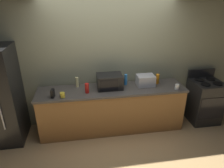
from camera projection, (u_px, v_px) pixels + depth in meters
ground_plane at (115, 140)px, 3.92m from camera, size 8.00×8.00×0.00m
back_wall at (109, 60)px, 4.09m from camera, size 6.40×0.10×2.70m
counter_run at (112, 109)px, 4.09m from camera, size 2.84×0.64×0.90m
stove_range at (204, 101)px, 4.37m from camera, size 0.60×0.61×1.08m
microwave at (110, 81)px, 3.89m from camera, size 0.48×0.35×0.27m
toaster_oven at (145, 80)px, 4.01m from camera, size 0.34×0.26×0.21m
cordless_phone at (53, 93)px, 3.57m from camera, size 0.07×0.12×0.15m
bottle_dish_soap at (157, 79)px, 4.10m from camera, size 0.07×0.07×0.19m
bottle_spray_cleaner at (126, 80)px, 4.04m from camera, size 0.06×0.06×0.21m
bottle_hot_sauce at (87, 88)px, 3.72m from camera, size 0.07×0.07×0.18m
bottle_vinegar at (77, 82)px, 3.95m from camera, size 0.06×0.06×0.20m
mug_white at (177, 87)px, 3.87m from camera, size 0.08×0.08×0.10m
mug_yellow at (62, 95)px, 3.57m from camera, size 0.08×0.08×0.09m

